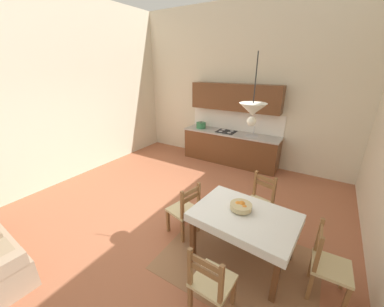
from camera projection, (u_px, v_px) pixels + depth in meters
The scene contains 12 objects.
ground_plane at pixel (175, 213), 4.35m from camera, with size 6.68×6.77×0.10m, color #A86042.
wall_back at pixel (241, 87), 6.06m from camera, with size 6.68×0.12×4.18m, color beige.
wall_left at pixel (62, 91), 5.09m from camera, with size 0.12×6.77×4.18m, color beige.
area_rug at pixel (238, 261), 3.22m from camera, with size 2.10×1.60×0.01m, color #946645.
kitchen_cabinetry at pixel (231, 134), 6.28m from camera, with size 2.72×0.63×2.20m.
dining_table at pixel (244, 222), 3.08m from camera, with size 1.44×1.06×0.75m.
dining_chair_camera_side at pixel (211, 283), 2.41m from camera, with size 0.44×0.44×0.93m.
dining_chair_window_side at pixel (328, 265), 2.63m from camera, with size 0.44×0.44×0.93m.
dining_chair_tv_side at pixel (185, 210), 3.63m from camera, with size 0.50×0.50×0.93m.
dining_chair_kitchen_side at pixel (258, 202), 3.84m from camera, with size 0.51×0.51×0.93m.
fruit_bowl at pixel (241, 206), 3.10m from camera, with size 0.30×0.30×0.12m.
pendant_lamp at pixel (253, 110), 2.56m from camera, with size 0.32×0.32×0.80m.
Camera 1 is at (2.19, -2.91, 2.63)m, focal length 20.87 mm.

